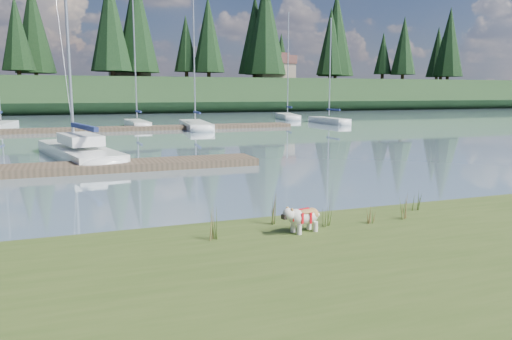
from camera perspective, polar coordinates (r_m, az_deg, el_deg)
name	(u,v)px	position (r m, az deg, el deg)	size (l,w,h in m)	color
ground	(115,131)	(41.71, -15.82, 4.34)	(200.00, 200.00, 0.00)	#7E98A8
bank	(352,311)	(7.06, 10.95, -15.50)	(60.00, 9.00, 0.35)	#3B4C1C
ridge	(90,96)	(84.53, -18.41, 8.07)	(200.00, 20.00, 5.00)	#1B3218
bulldog	(303,216)	(9.84, 5.43, -5.23)	(0.89, 0.46, 0.52)	silver
sailboat_main	(74,148)	(25.40, -20.05, 2.36)	(4.04, 10.21, 14.29)	white
dock_near	(56,169)	(20.67, -21.92, 0.12)	(16.00, 2.00, 0.30)	#4C3D2C
dock_far	(140,128)	(41.91, -13.10, 4.67)	(26.00, 2.20, 0.30)	#4C3D2C
sailboat_bg_1	(3,125)	(47.50, -26.94, 4.63)	(2.27, 7.37, 10.90)	white
sailboat_bg_2	(136,123)	(46.28, -13.54, 5.26)	(1.62, 7.31, 11.00)	white
sailboat_bg_3	(194,124)	(43.93, -7.09, 5.24)	(2.82, 9.64, 13.78)	white
sailboat_bg_4	(326,120)	(50.40, 7.99, 5.69)	(1.48, 6.86, 10.21)	white
sailboat_bg_5	(286,116)	(58.64, 3.49, 6.19)	(3.66, 8.61, 12.03)	white
weed_0	(275,211)	(10.37, 2.17, -4.70)	(0.17, 0.14, 0.68)	#475B23
weed_1	(327,218)	(10.34, 8.12, -5.41)	(0.17, 0.14, 0.44)	#475B23
weed_2	(401,208)	(11.30, 16.28, -4.17)	(0.17, 0.14, 0.57)	#475B23
weed_3	(211,226)	(9.36, -5.16, -6.37)	(0.17, 0.14, 0.63)	#475B23
weed_4	(371,214)	(10.76, 13.06, -4.95)	(0.17, 0.14, 0.45)	#475B23
weed_5	(416,201)	(12.20, 17.79, -3.45)	(0.17, 0.14, 0.49)	#475B23
mud_lip	(244,233)	(10.86, -1.33, -7.16)	(60.00, 0.50, 0.14)	#33281C
conifer_3	(16,33)	(84.16, -25.72, 13.95)	(4.84, 4.84, 12.25)	#382619
conifer_4	(110,22)	(78.37, -16.31, 15.90)	(6.16, 6.16, 15.10)	#382619
conifer_5	(186,44)	(83.87, -8.01, 14.12)	(3.96, 3.96, 10.35)	#382619
conifer_6	(265,26)	(86.14, 1.07, 16.18)	(7.04, 7.04, 17.00)	#382619
conifer_7	(331,41)	(94.58, 8.54, 14.34)	(5.28, 5.28, 13.20)	#382619
conifer_8	(404,46)	(98.18, 16.54, 13.47)	(4.62, 4.62, 11.77)	#382619
conifer_9	(449,42)	(108.78, 21.23, 13.48)	(5.94, 5.94, 14.62)	#382619
house_1	(129,65)	(83.10, -14.30, 11.56)	(6.30, 5.30, 4.65)	gray
house_2	(274,67)	(87.23, 2.06, 11.68)	(6.30, 5.30, 4.65)	gray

